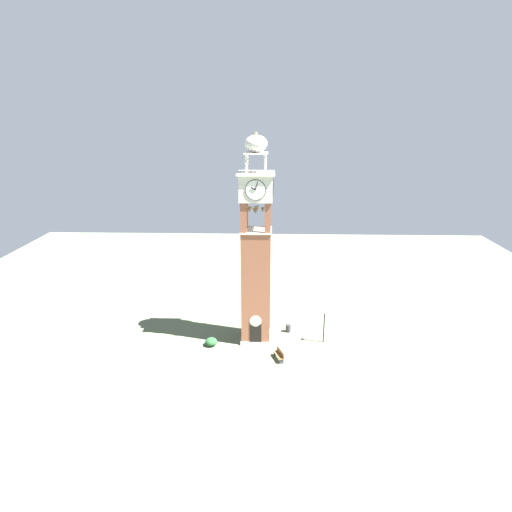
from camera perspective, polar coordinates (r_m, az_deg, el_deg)
The scene contains 6 objects.
ground at distance 43.82m, azimuth 0.00°, elevation -10.68°, with size 80.00×80.00×0.00m, color #5B664C.
clock_tower at distance 40.56m, azimuth -0.00°, elevation -0.45°, with size 3.29×3.29×19.57m.
park_bench at distance 40.27m, azimuth 3.03°, elevation -12.68°, with size 0.96×1.65×0.95m.
lamp_post at distance 42.60m, azimuth 8.87°, elevation -8.19°, with size 0.36×0.36×3.37m.
trash_bin at distance 45.02m, azimuth 4.20°, elevation -9.33°, with size 0.52×0.52×0.80m, color #2D2D33.
shrub_near_entry at distance 42.66m, azimuth -5.85°, elevation -11.03°, with size 1.14×1.14×0.78m, color #234C28.
Camera 1 is at (1.19, -38.51, 20.87)m, focal length 30.77 mm.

